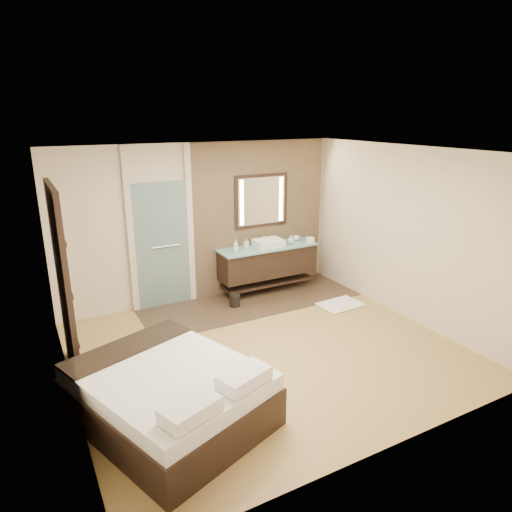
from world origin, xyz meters
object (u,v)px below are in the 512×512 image
bed (169,394)px  waste_bin (235,301)px  vanity (268,261)px  mirror_unit (261,201)px

bed → waste_bin: bed is taller
waste_bin → vanity: bearing=23.1°
vanity → bed: 3.89m
vanity → bed: bearing=-135.1°
bed → mirror_unit: bearing=27.5°
vanity → bed: size_ratio=0.79×
mirror_unit → bed: size_ratio=0.45×
bed → waste_bin: 3.05m
vanity → mirror_unit: size_ratio=1.75×
bed → waste_bin: (1.91, 2.37, -0.20)m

